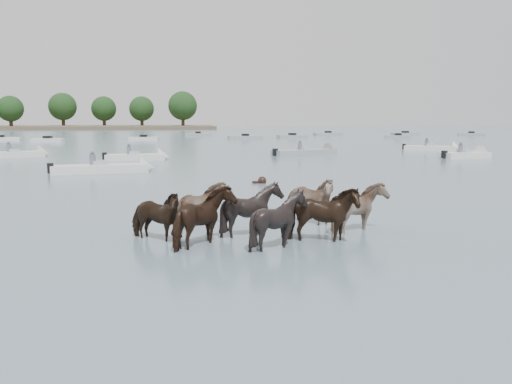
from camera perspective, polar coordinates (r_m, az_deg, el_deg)
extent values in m
plane|color=#4E6370|center=(13.52, 0.20, -5.88)|extent=(400.00, 400.00, 0.00)
imported|color=black|center=(14.26, -10.92, -2.82)|extent=(1.96, 1.74, 1.54)
imported|color=gray|center=(15.64, -5.76, -1.79)|extent=(1.82, 1.92, 1.52)
imported|color=black|center=(14.62, -0.43, -2.15)|extent=(1.96, 1.89, 1.67)
imported|color=tan|center=(16.33, 5.64, -1.15)|extent=(2.00, 2.02, 1.65)
imported|color=black|center=(13.45, -5.43, -3.07)|extent=(1.81, 1.98, 1.67)
imported|color=black|center=(13.26, 2.51, -3.32)|extent=(1.73, 1.60, 1.62)
imported|color=black|center=(13.95, 7.06, -2.72)|extent=(2.13, 1.37, 1.66)
imported|color=gray|center=(15.32, 11.25, -2.01)|extent=(2.00, 2.05, 1.57)
sphere|color=black|center=(26.46, 0.67, 1.22)|extent=(0.44, 0.44, 0.44)
cube|color=black|center=(26.43, 0.13, 1.00)|extent=(0.50, 0.22, 0.18)
cube|color=silver|center=(41.91, -13.00, 3.63)|extent=(4.60, 2.03, 0.55)
cone|color=silver|center=(42.02, -9.95, 3.73)|extent=(1.05, 1.68, 1.60)
cube|color=#99ADB7|center=(41.88, -13.01, 4.11)|extent=(0.91, 1.19, 0.35)
cube|color=black|center=(41.90, -16.06, 3.73)|extent=(0.38, 0.38, 0.60)
cylinder|color=#595966|center=(41.90, -13.57, 4.37)|extent=(0.36, 0.36, 0.70)
sphere|color=#595966|center=(41.88, -13.59, 4.98)|extent=(0.24, 0.24, 0.24)
cube|color=silver|center=(32.94, -16.53, 2.37)|extent=(5.72, 2.52, 0.55)
cone|color=silver|center=(33.16, -11.75, 2.57)|extent=(1.16, 1.73, 1.60)
cube|color=#99ADB7|center=(32.91, -16.55, 2.98)|extent=(0.98, 1.24, 0.35)
cube|color=black|center=(32.94, -21.35, 2.41)|extent=(0.40, 0.40, 0.60)
cylinder|color=#595966|center=(32.95, -17.26, 3.30)|extent=(0.36, 0.36, 0.70)
sphere|color=#595966|center=(32.92, -17.29, 4.08)|extent=(0.24, 0.24, 0.24)
cube|color=gray|center=(47.11, 5.25, 4.27)|extent=(6.27, 3.69, 0.55)
cone|color=gray|center=(48.92, 8.18, 4.36)|extent=(1.41, 1.82, 1.60)
cube|color=#99ADB7|center=(47.08, 5.25, 4.69)|extent=(1.15, 1.33, 0.35)
cube|color=black|center=(45.41, 2.09, 4.35)|extent=(0.45, 0.45, 0.60)
cylinder|color=#595966|center=(46.98, 4.78, 4.93)|extent=(0.36, 0.36, 0.70)
sphere|color=#595966|center=(46.96, 4.79, 5.48)|extent=(0.24, 0.24, 0.24)
cube|color=silver|center=(46.44, 21.64, 3.68)|extent=(4.38, 2.42, 0.55)
cone|color=silver|center=(47.86, 23.48, 3.70)|extent=(1.21, 1.75, 1.60)
cube|color=#99ADB7|center=(46.42, 21.66, 4.11)|extent=(1.01, 1.26, 0.35)
cube|color=black|center=(45.06, 19.70, 3.86)|extent=(0.41, 0.41, 0.60)
cylinder|color=#595966|center=(46.21, 21.25, 4.37)|extent=(0.36, 0.36, 0.70)
sphere|color=#595966|center=(46.18, 21.27, 4.93)|extent=(0.24, 0.24, 0.24)
cube|color=silver|center=(56.08, 18.32, 4.49)|extent=(5.29, 3.64, 0.55)
cone|color=silver|center=(56.21, 20.92, 4.37)|extent=(1.50, 1.83, 1.60)
cube|color=#99ADB7|center=(56.06, 18.33, 4.85)|extent=(1.20, 1.36, 0.35)
cube|color=black|center=(56.05, 15.71, 4.75)|extent=(0.47, 0.47, 0.60)
cylinder|color=#595966|center=(55.87, 17.97, 5.06)|extent=(0.36, 0.36, 0.70)
sphere|color=#595966|center=(55.85, 17.99, 5.52)|extent=(0.24, 0.24, 0.24)
cube|color=silver|center=(48.43, -24.68, 3.67)|extent=(4.88, 3.17, 0.55)
cone|color=silver|center=(48.70, -21.98, 3.84)|extent=(1.42, 1.82, 1.60)
cube|color=#99ADB7|center=(48.41, -24.71, 4.08)|extent=(1.15, 1.33, 0.35)
cylinder|color=#595966|center=(48.51, -25.18, 4.30)|extent=(0.36, 0.36, 0.70)
sphere|color=#595966|center=(48.49, -25.21, 4.83)|extent=(0.24, 0.24, 0.24)
cube|color=silver|center=(84.07, -25.91, 5.14)|extent=(5.44, 1.87, 0.60)
cube|color=black|center=(84.06, -25.92, 5.40)|extent=(1.07, 1.07, 0.50)
cube|color=silver|center=(77.39, -21.61, 5.21)|extent=(4.34, 2.11, 0.60)
cube|color=black|center=(77.38, -21.62, 5.49)|extent=(1.14, 1.14, 0.50)
cube|color=silver|center=(78.67, -12.05, 5.63)|extent=(4.29, 1.88, 0.60)
cube|color=black|center=(78.66, -12.06, 5.90)|extent=(1.09, 1.09, 0.50)
cube|color=gray|center=(96.17, -6.28, 6.15)|extent=(4.73, 1.57, 0.60)
cube|color=black|center=(96.16, -6.28, 6.38)|extent=(1.01, 1.01, 0.50)
cube|color=gray|center=(81.70, -1.16, 5.88)|extent=(5.45, 2.00, 0.60)
cube|color=black|center=(81.69, -1.16, 6.15)|extent=(1.09, 1.09, 0.50)
cube|color=gray|center=(85.82, 3.95, 5.97)|extent=(5.20, 2.55, 0.60)
cube|color=black|center=(85.81, 3.95, 6.22)|extent=(1.19, 1.19, 0.50)
cube|color=gray|center=(100.06, 7.80, 6.20)|extent=(5.76, 2.59, 0.60)
cube|color=black|center=(100.05, 7.81, 6.42)|extent=(1.18, 1.18, 0.50)
cube|color=gray|center=(87.77, 15.10, 5.76)|extent=(4.27, 2.57, 0.60)
cube|color=black|center=(87.76, 15.11, 6.00)|extent=(1.24, 1.24, 0.50)
cube|color=gray|center=(103.03, 15.84, 6.02)|extent=(5.50, 2.27, 0.60)
cube|color=black|center=(103.02, 15.85, 6.23)|extent=(1.14, 1.14, 0.50)
cube|color=gray|center=(104.61, 22.25, 5.76)|extent=(4.87, 3.20, 0.60)
cube|color=black|center=(104.60, 22.26, 5.96)|extent=(1.31, 1.31, 0.50)
cylinder|color=#382619|center=(164.03, -24.97, 6.70)|extent=(1.00, 1.00, 3.24)
sphere|color=black|center=(164.05, -25.05, 8.17)|extent=(7.21, 7.21, 7.21)
cylinder|color=#382619|center=(169.53, -20.11, 7.05)|extent=(1.00, 1.00, 3.68)
sphere|color=black|center=(169.55, -20.19, 8.67)|extent=(8.18, 8.18, 8.18)
cylinder|color=#382619|center=(169.81, -16.09, 7.17)|extent=(1.00, 1.00, 3.38)
sphere|color=black|center=(169.83, -16.14, 8.66)|extent=(7.51, 7.51, 7.51)
cylinder|color=#382619|center=(166.09, -12.23, 7.29)|extent=(1.00, 1.00, 3.36)
sphere|color=black|center=(166.11, -12.27, 8.80)|extent=(7.47, 7.47, 7.47)
cylinder|color=#382619|center=(158.05, -7.90, 7.44)|extent=(1.00, 1.00, 3.78)
sphere|color=black|center=(158.08, -7.94, 9.23)|extent=(8.40, 8.40, 8.40)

